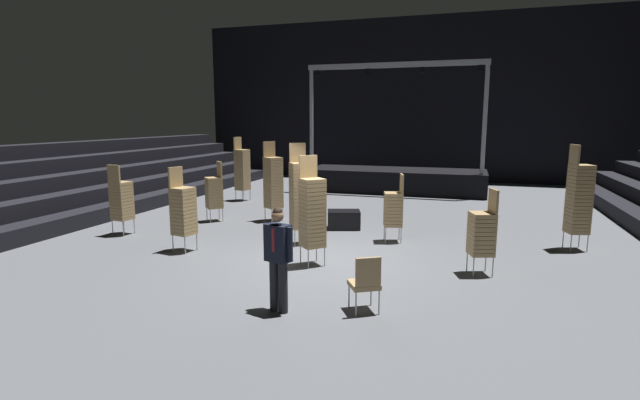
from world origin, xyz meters
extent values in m
cube|color=#515459|center=(0.00, 0.00, -0.05)|extent=(22.00, 30.00, 0.10)
cube|color=black|center=(0.00, 15.00, 4.00)|extent=(22.00, 0.30, 8.00)
cube|color=black|center=(-7.62, 1.00, 0.23)|extent=(0.75, 24.00, 0.45)
cube|color=black|center=(-8.38, 1.00, 0.68)|extent=(0.75, 24.00, 0.45)
cube|color=black|center=(-9.12, 1.00, 1.12)|extent=(0.75, 24.00, 0.45)
cube|color=black|center=(-9.88, 1.00, 1.57)|extent=(0.75, 24.00, 0.45)
cube|color=black|center=(0.00, 10.64, 0.47)|extent=(7.38, 2.53, 0.94)
cylinder|color=#9EA0A8|center=(-3.44, 9.63, 3.04)|extent=(0.16, 0.16, 4.19)
cylinder|color=#9EA0A8|center=(3.44, 9.63, 3.04)|extent=(0.16, 0.16, 4.19)
cube|color=#9EA0A8|center=(0.00, 9.63, 5.14)|extent=(7.08, 0.20, 0.20)
cylinder|color=black|center=(-3.19, 9.63, 4.92)|extent=(0.18, 0.18, 0.22)
cylinder|color=black|center=(-1.06, 9.63, 4.92)|extent=(0.18, 0.18, 0.22)
cylinder|color=black|center=(1.06, 9.63, 4.92)|extent=(0.18, 0.18, 0.22)
cylinder|color=black|center=(3.19, 9.63, 4.92)|extent=(0.18, 0.18, 0.22)
cylinder|color=black|center=(0.25, -2.80, 0.42)|extent=(0.15, 0.15, 0.83)
cylinder|color=black|center=(0.08, -2.74, 0.42)|extent=(0.15, 0.15, 0.83)
cube|color=silver|center=(0.15, -2.83, 1.13)|extent=(0.20, 0.15, 0.59)
cube|color=black|center=(0.17, -2.77, 1.13)|extent=(0.45, 0.34, 0.59)
cube|color=maroon|center=(0.13, -2.88, 1.20)|extent=(0.06, 0.03, 0.38)
cylinder|color=black|center=(0.39, -2.84, 1.14)|extent=(0.12, 0.12, 0.54)
cylinder|color=black|center=(-0.06, -2.70, 1.14)|extent=(0.12, 0.12, 0.54)
sphere|color=#936B4C|center=(0.17, -2.77, 1.56)|extent=(0.19, 0.19, 0.19)
sphere|color=black|center=(0.17, -2.77, 1.62)|extent=(0.16, 0.16, 0.16)
cylinder|color=#B2B5BA|center=(1.08, 1.94, 0.20)|extent=(0.02, 0.02, 0.40)
cylinder|color=#B2B5BA|center=(0.98, 2.31, 0.20)|extent=(0.02, 0.02, 0.40)
cylinder|color=#B2B5BA|center=(1.44, 2.04, 0.20)|extent=(0.02, 0.02, 0.40)
cylinder|color=#B2B5BA|center=(1.34, 2.41, 0.20)|extent=(0.02, 0.02, 0.40)
cube|color=#A38456|center=(1.21, 2.17, 0.44)|extent=(0.54, 0.54, 0.08)
cube|color=#A38456|center=(1.21, 2.17, 0.53)|extent=(0.54, 0.54, 0.08)
cube|color=#A38456|center=(1.21, 2.17, 0.61)|extent=(0.54, 0.54, 0.08)
cube|color=#A38456|center=(1.21, 2.17, 0.70)|extent=(0.54, 0.54, 0.08)
cube|color=#A38456|center=(1.21, 2.17, 0.78)|extent=(0.54, 0.54, 0.08)
cube|color=#A38456|center=(1.21, 2.17, 0.87)|extent=(0.54, 0.54, 0.08)
cube|color=#A38456|center=(1.21, 2.17, 0.95)|extent=(0.54, 0.54, 0.08)
cube|color=#A38456|center=(1.21, 2.17, 1.04)|extent=(0.54, 0.54, 0.08)
cube|color=#A38456|center=(1.21, 2.17, 1.12)|extent=(0.54, 0.54, 0.08)
cube|color=#A38456|center=(1.21, 2.17, 1.21)|extent=(0.54, 0.54, 0.08)
cube|color=#A38456|center=(1.40, 2.22, 1.48)|extent=(0.15, 0.40, 0.46)
cylinder|color=#B2B5BA|center=(-4.95, 6.74, 0.20)|extent=(0.02, 0.02, 0.40)
cylinder|color=#B2B5BA|center=(-5.03, 6.37, 0.20)|extent=(0.02, 0.02, 0.40)
cylinder|color=#B2B5BA|center=(-5.32, 6.82, 0.20)|extent=(0.02, 0.02, 0.40)
cylinder|color=#B2B5BA|center=(-5.40, 6.45, 0.20)|extent=(0.02, 0.02, 0.40)
cube|color=#A38456|center=(-5.18, 6.59, 0.44)|extent=(0.53, 0.53, 0.08)
cube|color=#A38456|center=(-5.18, 6.59, 0.53)|extent=(0.53, 0.53, 0.08)
cube|color=#A38456|center=(-5.18, 6.59, 0.61)|extent=(0.53, 0.53, 0.08)
cube|color=#A38456|center=(-5.18, 6.59, 0.70)|extent=(0.53, 0.53, 0.08)
cube|color=#A38456|center=(-5.18, 6.59, 0.78)|extent=(0.53, 0.53, 0.08)
cube|color=#A38456|center=(-5.18, 6.59, 0.87)|extent=(0.53, 0.53, 0.08)
cube|color=#A38456|center=(-5.18, 6.59, 0.95)|extent=(0.53, 0.53, 0.08)
cube|color=#A38456|center=(-5.18, 6.59, 1.04)|extent=(0.53, 0.53, 0.08)
cube|color=#A38456|center=(-5.18, 6.59, 1.12)|extent=(0.53, 0.53, 0.08)
cube|color=#A38456|center=(-5.18, 6.59, 1.21)|extent=(0.53, 0.53, 0.08)
cube|color=#A38456|center=(-5.18, 6.59, 1.29)|extent=(0.53, 0.53, 0.08)
cube|color=#A38456|center=(-5.18, 6.59, 1.38)|extent=(0.53, 0.53, 0.08)
cube|color=#A38456|center=(-5.18, 6.59, 1.46)|extent=(0.53, 0.53, 0.08)
cube|color=#A38456|center=(-5.18, 6.59, 1.55)|extent=(0.53, 0.53, 0.08)
cube|color=#A38456|center=(-5.18, 6.59, 1.63)|extent=(0.53, 0.53, 0.08)
cube|color=#A38456|center=(-5.18, 6.59, 1.72)|extent=(0.53, 0.53, 0.08)
cube|color=#A38456|center=(-5.18, 6.59, 1.80)|extent=(0.53, 0.53, 0.08)
cube|color=#A38456|center=(-5.18, 6.59, 1.89)|extent=(0.53, 0.53, 0.08)
cube|color=#A38456|center=(-5.37, 6.64, 2.16)|extent=(0.14, 0.41, 0.46)
cylinder|color=#B2B5BA|center=(3.14, -0.10, 0.20)|extent=(0.02, 0.02, 0.40)
cylinder|color=#B2B5BA|center=(3.02, 0.26, 0.20)|extent=(0.02, 0.02, 0.40)
cylinder|color=#B2B5BA|center=(3.50, 0.02, 0.20)|extent=(0.02, 0.02, 0.40)
cylinder|color=#B2B5BA|center=(3.38, 0.38, 0.20)|extent=(0.02, 0.02, 0.40)
cube|color=#A38456|center=(3.26, 0.14, 0.44)|extent=(0.56, 0.56, 0.08)
cube|color=#A38456|center=(3.26, 0.14, 0.53)|extent=(0.56, 0.56, 0.08)
cube|color=#A38456|center=(3.26, 0.14, 0.61)|extent=(0.56, 0.56, 0.08)
cube|color=#A38456|center=(3.26, 0.14, 0.70)|extent=(0.56, 0.56, 0.08)
cube|color=#A38456|center=(3.26, 0.14, 0.78)|extent=(0.56, 0.56, 0.08)
cube|color=#A38456|center=(3.26, 0.14, 0.87)|extent=(0.56, 0.56, 0.08)
cube|color=#A38456|center=(3.26, 0.14, 0.95)|extent=(0.56, 0.56, 0.08)
cube|color=#A38456|center=(3.26, 0.14, 1.04)|extent=(0.56, 0.56, 0.08)
cube|color=#A38456|center=(3.26, 0.14, 1.12)|extent=(0.56, 0.56, 0.08)
cube|color=#A38456|center=(3.26, 0.14, 1.21)|extent=(0.56, 0.56, 0.08)
cube|color=#A38456|center=(3.45, 0.20, 1.48)|extent=(0.18, 0.40, 0.46)
cylinder|color=#B2B5BA|center=(0.17, -0.28, 0.20)|extent=(0.02, 0.02, 0.40)
cylinder|color=#B2B5BA|center=(-0.10, -0.55, 0.20)|extent=(0.02, 0.02, 0.40)
cylinder|color=#B2B5BA|center=(-0.10, -0.01, 0.20)|extent=(0.02, 0.02, 0.40)
cylinder|color=#B2B5BA|center=(-0.37, -0.28, 0.20)|extent=(0.02, 0.02, 0.40)
cube|color=#A38456|center=(-0.10, -0.28, 0.44)|extent=(0.62, 0.62, 0.08)
cube|color=#A38456|center=(-0.10, -0.28, 0.53)|extent=(0.62, 0.62, 0.08)
cube|color=#A38456|center=(-0.10, -0.28, 0.61)|extent=(0.62, 0.62, 0.08)
cube|color=#A38456|center=(-0.10, -0.28, 0.70)|extent=(0.62, 0.62, 0.08)
cube|color=#A38456|center=(-0.10, -0.28, 0.78)|extent=(0.62, 0.62, 0.08)
cube|color=#A38456|center=(-0.10, -0.28, 0.87)|extent=(0.62, 0.62, 0.08)
cube|color=#A38456|center=(-0.10, -0.28, 0.95)|extent=(0.62, 0.62, 0.08)
cube|color=#A38456|center=(-0.10, -0.28, 1.04)|extent=(0.62, 0.62, 0.08)
cube|color=#A38456|center=(-0.10, -0.28, 1.12)|extent=(0.62, 0.62, 0.08)
cube|color=#A38456|center=(-0.10, -0.28, 1.21)|extent=(0.62, 0.62, 0.08)
cube|color=#A38456|center=(-0.10, -0.28, 1.29)|extent=(0.62, 0.62, 0.08)
cube|color=#A38456|center=(-0.10, -0.28, 1.38)|extent=(0.62, 0.62, 0.08)
cube|color=#A38456|center=(-0.10, -0.28, 1.46)|extent=(0.62, 0.62, 0.08)
cube|color=#A38456|center=(-0.10, -0.28, 1.55)|extent=(0.62, 0.62, 0.08)
cube|color=#A38456|center=(-0.10, -0.28, 1.63)|extent=(0.62, 0.62, 0.08)
cube|color=#A38456|center=(-0.10, -0.28, 1.72)|extent=(0.62, 0.62, 0.08)
cube|color=#A38456|center=(-0.10, -0.28, 1.80)|extent=(0.62, 0.62, 0.08)
cube|color=#A38456|center=(-0.23, -0.15, 2.08)|extent=(0.32, 0.32, 0.46)
cylinder|color=#B2B5BA|center=(-3.05, -0.02, 0.20)|extent=(0.02, 0.02, 0.40)
cylinder|color=#B2B5BA|center=(-3.13, -0.39, 0.20)|extent=(0.02, 0.02, 0.40)
cylinder|color=#B2B5BA|center=(-3.42, 0.06, 0.20)|extent=(0.02, 0.02, 0.40)
cylinder|color=#B2B5BA|center=(-3.50, -0.32, 0.20)|extent=(0.02, 0.02, 0.40)
cube|color=#A38456|center=(-3.27, -0.17, 0.44)|extent=(0.52, 0.52, 0.08)
cube|color=#A38456|center=(-3.27, -0.17, 0.53)|extent=(0.52, 0.52, 0.08)
cube|color=#A38456|center=(-3.27, -0.17, 0.61)|extent=(0.52, 0.52, 0.08)
cube|color=#A38456|center=(-3.27, -0.17, 0.70)|extent=(0.52, 0.52, 0.08)
cube|color=#A38456|center=(-3.27, -0.17, 0.78)|extent=(0.52, 0.52, 0.08)
cube|color=#A38456|center=(-3.27, -0.17, 0.87)|extent=(0.52, 0.52, 0.08)
cube|color=#A38456|center=(-3.27, -0.17, 0.95)|extent=(0.52, 0.52, 0.08)
cube|color=#A38456|center=(-3.27, -0.17, 1.04)|extent=(0.52, 0.52, 0.08)
cube|color=#A38456|center=(-3.27, -0.17, 1.12)|extent=(0.52, 0.52, 0.08)
cube|color=#A38456|center=(-3.27, -0.17, 1.21)|extent=(0.52, 0.52, 0.08)
cube|color=#A38456|center=(-3.27, -0.17, 1.29)|extent=(0.52, 0.52, 0.08)
cube|color=#A38456|center=(-3.27, -0.17, 1.38)|extent=(0.52, 0.52, 0.08)
cube|color=#A38456|center=(-3.27, -0.17, 1.46)|extent=(0.52, 0.52, 0.08)
cube|color=#A38456|center=(-3.46, -0.13, 1.73)|extent=(0.13, 0.41, 0.46)
cylinder|color=#B2B5BA|center=(-2.36, 3.63, 0.20)|extent=(0.02, 0.02, 0.40)
cylinder|color=#B2B5BA|center=(-2.57, 3.31, 0.20)|extent=(0.02, 0.02, 0.40)
cylinder|color=#B2B5BA|center=(-2.67, 3.84, 0.20)|extent=(0.02, 0.02, 0.40)
cylinder|color=#B2B5BA|center=(-2.89, 3.52, 0.20)|extent=(0.02, 0.02, 0.40)
cube|color=#A38456|center=(-2.62, 3.57, 0.44)|extent=(0.61, 0.61, 0.08)
cube|color=#A38456|center=(-2.62, 3.57, 0.53)|extent=(0.61, 0.61, 0.08)
cube|color=#A38456|center=(-2.62, 3.57, 0.61)|extent=(0.61, 0.61, 0.08)
cube|color=#A38456|center=(-2.62, 3.57, 0.70)|extent=(0.61, 0.61, 0.08)
cube|color=#A38456|center=(-2.62, 3.57, 0.78)|extent=(0.61, 0.61, 0.08)
cube|color=#A38456|center=(-2.62, 3.57, 0.87)|extent=(0.61, 0.61, 0.08)
cube|color=#A38456|center=(-2.62, 3.57, 0.95)|extent=(0.61, 0.61, 0.08)
cube|color=#A38456|center=(-2.62, 3.57, 1.04)|extent=(0.61, 0.61, 0.08)
cube|color=#A38456|center=(-2.62, 3.57, 1.12)|extent=(0.61, 0.61, 0.08)
cube|color=#A38456|center=(-2.62, 3.57, 1.21)|extent=(0.61, 0.61, 0.08)
cube|color=#A38456|center=(-2.62, 3.57, 1.29)|extent=(0.61, 0.61, 0.08)
cube|color=#A38456|center=(-2.62, 3.57, 1.38)|extent=(0.61, 0.61, 0.08)
cube|color=#A38456|center=(-2.62, 3.57, 1.46)|extent=(0.61, 0.61, 0.08)
cube|color=#A38456|center=(-2.62, 3.57, 1.55)|extent=(0.61, 0.61, 0.08)
cube|color=#A38456|center=(-2.62, 3.57, 1.63)|extent=(0.61, 0.61, 0.08)
cube|color=#A38456|center=(-2.62, 3.57, 1.72)|extent=(0.61, 0.61, 0.08)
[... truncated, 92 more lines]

